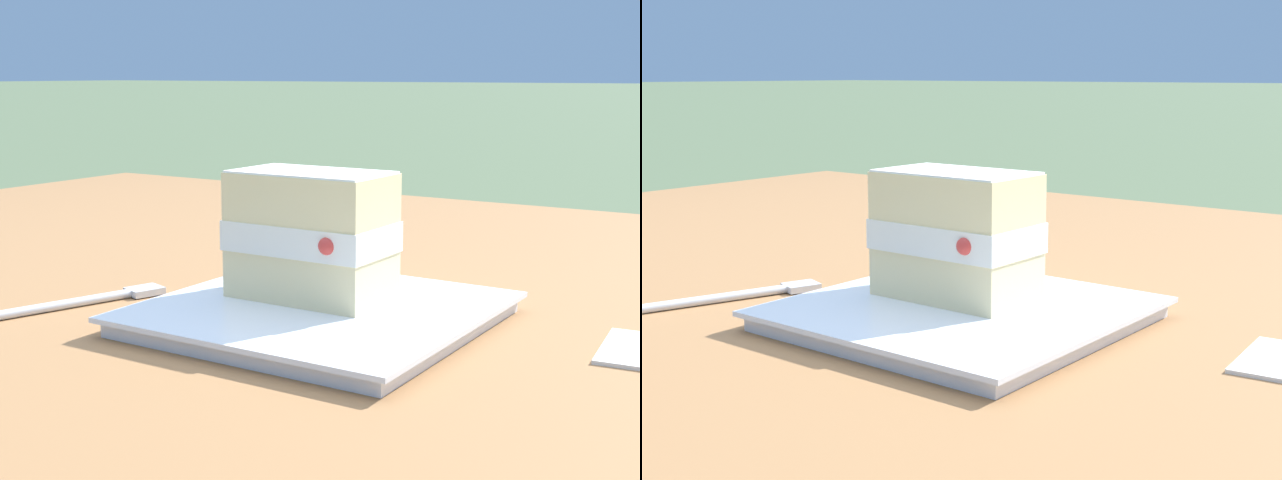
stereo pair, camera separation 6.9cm
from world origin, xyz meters
TOP-DOWN VIEW (x-y plane):
  - patio_table at (0.00, 0.00)m, footprint 1.46×1.07m
  - dessert_plate at (0.17, -0.17)m, footprint 0.25×0.25m
  - cake_slice at (0.16, -0.16)m, footprint 0.13×0.08m
  - dessert_fork at (-0.03, -0.23)m, footprint 0.07×0.17m

SIDE VIEW (x-z plane):
  - patio_table at x=0.00m, z-range 0.28..1.00m
  - dessert_fork at x=-0.03m, z-range 0.72..0.73m
  - dessert_plate at x=0.17m, z-range 0.72..0.74m
  - cake_slice at x=0.16m, z-range 0.74..0.84m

